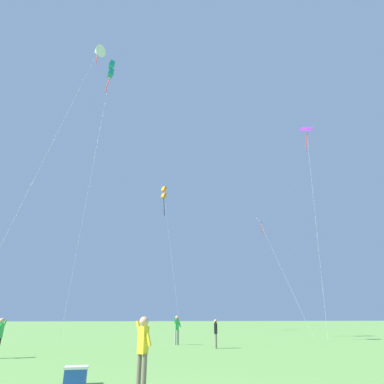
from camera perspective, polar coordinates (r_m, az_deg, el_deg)
kite_purple_streamer at (r=42.04m, az=19.51°, el=8.94°), size 4.74×4.87×23.96m
kite_white_distant at (r=34.16m, az=-16.25°, el=22.52°), size 4.39×8.05×25.52m
kite_pink_low at (r=38.69m, az=12.29°, el=-6.25°), size 2.02×6.25×12.71m
kite_orange_box at (r=50.94m, az=-4.95°, el=-0.25°), size 2.00×7.57×20.97m
kite_teal_box at (r=38.62m, az=-14.02°, el=20.00°), size 1.23×5.48×27.88m
person_foreground_watcher at (r=23.43m, az=-2.66°, el=-22.60°), size 0.58×0.24×1.79m
person_in_red_shirt at (r=8.83m, az=-8.61°, el=-25.11°), size 0.42×0.45×1.67m
person_near_tree at (r=17.89m, az=-30.69°, el=-20.60°), size 0.32×0.50×1.64m
person_in_blue_jacket at (r=20.77m, az=4.19°, el=-23.12°), size 0.21×0.51×1.57m
picnic_cooler at (r=10.30m, az=-19.75°, el=-28.02°), size 0.60×0.40×0.44m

